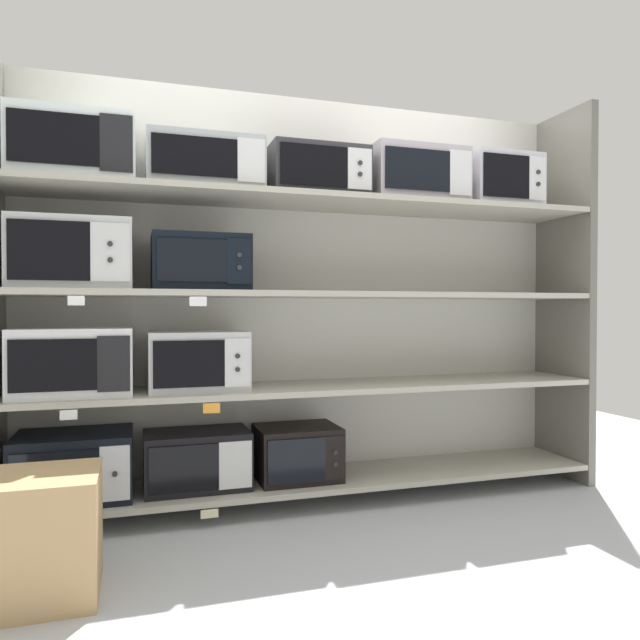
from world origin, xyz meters
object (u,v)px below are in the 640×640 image
at_px(microwave_2, 297,453).
at_px(shipping_carton, 43,536).
at_px(microwave_8, 204,166).
at_px(microwave_4, 198,360).
at_px(microwave_11, 496,183).
at_px(microwave_3, 74,361).
at_px(microwave_10, 414,177).
at_px(microwave_7, 74,150).
at_px(microwave_9, 316,174).
at_px(microwave_6, 200,263).
at_px(microwave_1, 197,460).
at_px(microwave_0, 74,466).
at_px(microwave_5, 73,255).

distance_m(microwave_2, shipping_carton, 1.37).
distance_m(microwave_2, microwave_8, 1.58).
xyz_separation_m(microwave_4, microwave_11, (1.76, -0.00, 1.02)).
distance_m(microwave_3, microwave_4, 0.59).
bearing_deg(microwave_10, microwave_7, 180.00).
xyz_separation_m(microwave_9, microwave_11, (1.13, 0.00, 0.02)).
distance_m(microwave_2, microwave_3, 1.23).
xyz_separation_m(microwave_6, microwave_8, (0.02, 0.00, 0.50)).
relative_size(microwave_2, microwave_7, 0.78).
height_order(microwave_1, microwave_3, microwave_3).
bearing_deg(microwave_6, microwave_3, 180.00).
xyz_separation_m(microwave_4, microwave_8, (0.04, 0.00, 0.99)).
xyz_separation_m(microwave_0, microwave_6, (0.60, 0.00, 0.99)).
relative_size(microwave_4, microwave_6, 1.03).
bearing_deg(microwave_1, microwave_2, -0.02).
bearing_deg(microwave_6, microwave_5, -179.98).
xyz_separation_m(microwave_3, microwave_5, (0.00, -0.00, 0.51)).
height_order(microwave_0, microwave_11, microwave_11).
bearing_deg(microwave_8, microwave_7, -180.00).
bearing_deg(microwave_9, microwave_11, 0.00).
height_order(microwave_5, microwave_11, microwave_11).
xyz_separation_m(microwave_0, microwave_1, (0.58, -0.00, -0.01)).
relative_size(microwave_0, microwave_9, 1.03).
bearing_deg(microwave_2, microwave_9, 0.04).
height_order(microwave_7, microwave_8, microwave_7).
height_order(microwave_4, microwave_9, microwave_9).
height_order(microwave_10, microwave_11, microwave_11).
bearing_deg(microwave_6, microwave_1, -179.65).
bearing_deg(microwave_9, microwave_4, 179.99).
height_order(microwave_1, microwave_9, microwave_9).
bearing_deg(microwave_3, microwave_7, 0.58).
xyz_separation_m(microwave_9, shipping_carton, (-1.26, -0.73, -1.55)).
bearing_deg(microwave_4, microwave_2, -0.02).
bearing_deg(microwave_8, microwave_5, -179.97).
relative_size(microwave_7, microwave_8, 0.97).
height_order(microwave_8, microwave_11, microwave_11).
height_order(microwave_0, microwave_6, microwave_6).
distance_m(microwave_2, microwave_11, 1.97).
bearing_deg(microwave_1, shipping_carton, -130.26).
xyz_separation_m(microwave_5, microwave_6, (0.60, 0.00, -0.03)).
relative_size(microwave_2, microwave_8, 0.75).
xyz_separation_m(microwave_3, microwave_6, (0.60, -0.00, 0.49)).
bearing_deg(microwave_8, microwave_2, -0.05).
bearing_deg(microwave_10, microwave_6, -180.00).
xyz_separation_m(microwave_5, microwave_10, (1.80, 0.00, 0.49)).
distance_m(microwave_3, microwave_11, 2.56).
bearing_deg(microwave_5, microwave_0, 174.17).
height_order(microwave_0, microwave_10, microwave_10).
relative_size(microwave_5, shipping_carton, 1.21).
bearing_deg(microwave_8, microwave_4, -179.60).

